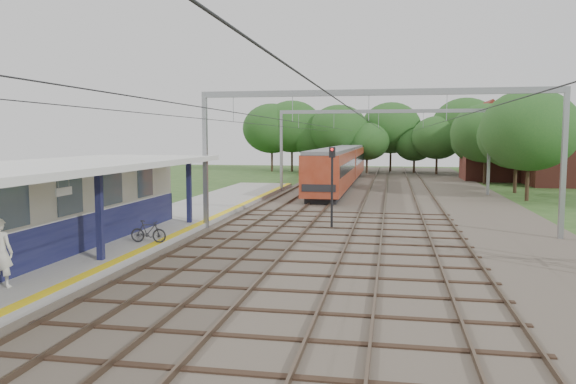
# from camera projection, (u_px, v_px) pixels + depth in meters

# --- Properties ---
(ground) EXTENTS (160.00, 160.00, 0.00)m
(ground) POSITION_uv_depth(u_px,v_px,m) (203.00, 338.00, 13.24)
(ground) COLOR #2D4C1E
(ground) RESTS_ON ground
(ballast_bed) EXTENTS (18.00, 90.00, 0.10)m
(ballast_bed) POSITION_uv_depth(u_px,v_px,m) (387.00, 200.00, 41.88)
(ballast_bed) COLOR #473D33
(ballast_bed) RESTS_ON ground
(platform) EXTENTS (5.00, 52.00, 0.35)m
(platform) POSITION_uv_depth(u_px,v_px,m) (152.00, 228.00, 28.28)
(platform) COLOR gray
(platform) RESTS_ON ground
(yellow_stripe) EXTENTS (0.45, 52.00, 0.01)m
(yellow_stripe) POSITION_uv_depth(u_px,v_px,m) (195.00, 226.00, 27.86)
(yellow_stripe) COLOR yellow
(yellow_stripe) RESTS_ON platform
(station_building) EXTENTS (3.41, 18.00, 3.40)m
(station_building) POSITION_uv_depth(u_px,v_px,m) (41.00, 208.00, 21.50)
(station_building) COLOR beige
(station_building) RESTS_ON platform
(canopy) EXTENTS (6.40, 20.00, 3.44)m
(canopy) POSITION_uv_depth(u_px,v_px,m) (50.00, 168.00, 20.16)
(canopy) COLOR #13153C
(canopy) RESTS_ON platform
(rail_tracks) EXTENTS (11.80, 88.00, 0.15)m
(rail_tracks) POSITION_uv_depth(u_px,v_px,m) (353.00, 198.00, 42.32)
(rail_tracks) COLOR brown
(rail_tracks) RESTS_ON ballast_bed
(catenary_system) EXTENTS (17.22, 88.00, 7.00)m
(catenary_system) POSITION_uv_depth(u_px,v_px,m) (378.00, 125.00, 36.84)
(catenary_system) COLOR gray
(catenary_system) RESTS_ON ground
(tree_band) EXTENTS (31.72, 30.88, 8.82)m
(tree_band) POSITION_uv_depth(u_px,v_px,m) (388.00, 135.00, 67.97)
(tree_band) COLOR #382619
(tree_band) RESTS_ON ground
(house_near) EXTENTS (7.00, 6.12, 7.89)m
(house_near) POSITION_uv_depth(u_px,v_px,m) (567.00, 155.00, 54.17)
(house_near) COLOR brown
(house_near) RESTS_ON ground
(house_far) EXTENTS (8.00, 6.12, 8.66)m
(house_far) POSITION_uv_depth(u_px,v_px,m) (501.00, 151.00, 60.93)
(house_far) COLOR brown
(house_far) RESTS_ON ground
(person) EXTENTS (0.80, 0.58, 2.05)m
(person) POSITION_uv_depth(u_px,v_px,m) (0.00, 253.00, 16.35)
(person) COLOR silver
(person) RESTS_ON platform
(bicycle) EXTENTS (1.56, 0.46, 0.93)m
(bicycle) POSITION_uv_depth(u_px,v_px,m) (148.00, 232.00, 23.34)
(bicycle) COLOR black
(bicycle) RESTS_ON platform
(train) EXTENTS (2.77, 34.53, 3.65)m
(train) POSITION_uv_depth(u_px,v_px,m) (341.00, 165.00, 54.68)
(train) COLOR black
(train) RESTS_ON ballast_bed
(signal_post) EXTENTS (0.32, 0.28, 4.23)m
(signal_post) POSITION_uv_depth(u_px,v_px,m) (332.00, 179.00, 28.50)
(signal_post) COLOR black
(signal_post) RESTS_ON ground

